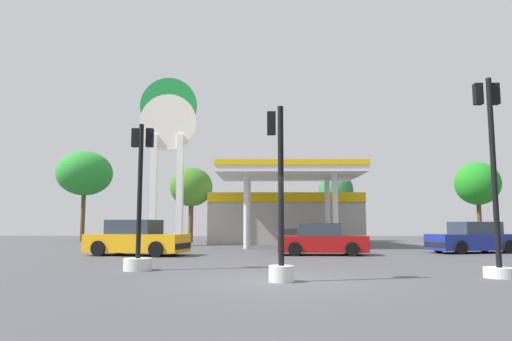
{
  "coord_description": "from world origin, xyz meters",
  "views": [
    {
      "loc": [
        -0.52,
        -11.44,
        1.34
      ],
      "look_at": [
        -0.81,
        10.6,
        3.88
      ],
      "focal_mm": 32.97,
      "sensor_mm": 36.0,
      "label": 1
    }
  ],
  "objects_px": {
    "station_pole_sign": "(168,139)",
    "tree_3": "(478,184)",
    "tree_2": "(336,190)",
    "car_0": "(473,239)",
    "traffic_signal_2": "(495,203)",
    "car_2": "(137,239)",
    "tree_1": "(191,187)",
    "traffic_signal_1": "(139,226)",
    "car_1": "(321,241)",
    "traffic_signal_0": "(280,225)",
    "tree_0": "(85,174)"
  },
  "relations": [
    {
      "from": "station_pole_sign",
      "to": "tree_3",
      "type": "relative_size",
      "value": 1.73
    },
    {
      "from": "tree_2",
      "to": "tree_3",
      "type": "relative_size",
      "value": 0.88
    },
    {
      "from": "car_0",
      "to": "traffic_signal_2",
      "type": "xyz_separation_m",
      "value": [
        -4.06,
        -10.56,
        1.24
      ]
    },
    {
      "from": "station_pole_sign",
      "to": "traffic_signal_2",
      "type": "height_order",
      "value": "station_pole_sign"
    },
    {
      "from": "car_2",
      "to": "tree_3",
      "type": "height_order",
      "value": "tree_3"
    },
    {
      "from": "tree_1",
      "to": "station_pole_sign",
      "type": "bearing_deg",
      "value": -97.58
    },
    {
      "from": "tree_1",
      "to": "tree_3",
      "type": "bearing_deg",
      "value": 5.92
    },
    {
      "from": "car_2",
      "to": "tree_1",
      "type": "bearing_deg",
      "value": 89.72
    },
    {
      "from": "traffic_signal_1",
      "to": "tree_3",
      "type": "relative_size",
      "value": 0.68
    },
    {
      "from": "car_1",
      "to": "traffic_signal_0",
      "type": "bearing_deg",
      "value": -102.7
    },
    {
      "from": "car_1",
      "to": "tree_2",
      "type": "distance_m",
      "value": 17.97
    },
    {
      "from": "car_0",
      "to": "car_1",
      "type": "height_order",
      "value": "car_0"
    },
    {
      "from": "car_0",
      "to": "car_1",
      "type": "relative_size",
      "value": 1.1
    },
    {
      "from": "tree_2",
      "to": "tree_1",
      "type": "bearing_deg",
      "value": -167.56
    },
    {
      "from": "car_2",
      "to": "traffic_signal_2",
      "type": "relative_size",
      "value": 0.89
    },
    {
      "from": "tree_2",
      "to": "traffic_signal_1",
      "type": "bearing_deg",
      "value": -111.71
    },
    {
      "from": "tree_3",
      "to": "tree_1",
      "type": "bearing_deg",
      "value": -174.08
    },
    {
      "from": "tree_3",
      "to": "traffic_signal_0",
      "type": "bearing_deg",
      "value": -122.4
    },
    {
      "from": "traffic_signal_1",
      "to": "tree_2",
      "type": "height_order",
      "value": "tree_2"
    },
    {
      "from": "traffic_signal_0",
      "to": "tree_0",
      "type": "xyz_separation_m",
      "value": [
        -14.99,
        26.8,
        4.17
      ]
    },
    {
      "from": "station_pole_sign",
      "to": "traffic_signal_2",
      "type": "bearing_deg",
      "value": -55.96
    },
    {
      "from": "station_pole_sign",
      "to": "tree_2",
      "type": "distance_m",
      "value": 14.96
    },
    {
      "from": "traffic_signal_1",
      "to": "car_1",
      "type": "bearing_deg",
      "value": 48.38
    },
    {
      "from": "traffic_signal_0",
      "to": "tree_2",
      "type": "height_order",
      "value": "tree_2"
    },
    {
      "from": "car_0",
      "to": "car_2",
      "type": "distance_m",
      "value": 15.71
    },
    {
      "from": "traffic_signal_1",
      "to": "car_0",
      "type": "bearing_deg",
      "value": 32.5
    },
    {
      "from": "car_0",
      "to": "tree_0",
      "type": "relative_size",
      "value": 0.6
    },
    {
      "from": "car_1",
      "to": "tree_3",
      "type": "distance_m",
      "value": 23.07
    },
    {
      "from": "tree_0",
      "to": "tree_2",
      "type": "distance_m",
      "value": 20.67
    },
    {
      "from": "car_2",
      "to": "traffic_signal_0",
      "type": "xyz_separation_m",
      "value": [
        5.94,
        -9.46,
        0.64
      ]
    },
    {
      "from": "traffic_signal_2",
      "to": "tree_0",
      "type": "xyz_separation_m",
      "value": [
        -20.58,
        25.89,
        3.6
      ]
    },
    {
      "from": "traffic_signal_1",
      "to": "tree_3",
      "type": "height_order",
      "value": "tree_3"
    },
    {
      "from": "traffic_signal_2",
      "to": "tree_0",
      "type": "relative_size",
      "value": 0.71
    },
    {
      "from": "tree_1",
      "to": "traffic_signal_2",
      "type": "bearing_deg",
      "value": -64.18
    },
    {
      "from": "tree_0",
      "to": "traffic_signal_0",
      "type": "bearing_deg",
      "value": -60.78
    },
    {
      "from": "car_0",
      "to": "tree_3",
      "type": "relative_size",
      "value": 0.69
    },
    {
      "from": "car_0",
      "to": "tree_0",
      "type": "bearing_deg",
      "value": 148.11
    },
    {
      "from": "tree_0",
      "to": "tree_2",
      "type": "height_order",
      "value": "tree_0"
    },
    {
      "from": "traffic_signal_1",
      "to": "tree_0",
      "type": "relative_size",
      "value": 0.6
    },
    {
      "from": "car_2",
      "to": "traffic_signal_1",
      "type": "relative_size",
      "value": 1.05
    },
    {
      "from": "traffic_signal_1",
      "to": "car_2",
      "type": "bearing_deg",
      "value": 105.35
    },
    {
      "from": "tree_0",
      "to": "tree_1",
      "type": "height_order",
      "value": "tree_0"
    },
    {
      "from": "car_2",
      "to": "traffic_signal_2",
      "type": "xyz_separation_m",
      "value": [
        11.53,
        -8.55,
        1.2
      ]
    },
    {
      "from": "car_1",
      "to": "traffic_signal_0",
      "type": "xyz_separation_m",
      "value": [
        -2.21,
        -9.81,
        0.7
      ]
    },
    {
      "from": "car_0",
      "to": "tree_0",
      "type": "xyz_separation_m",
      "value": [
        -24.64,
        15.33,
        4.84
      ]
    },
    {
      "from": "traffic_signal_2",
      "to": "tree_3",
      "type": "bearing_deg",
      "value": 66.14
    },
    {
      "from": "car_2",
      "to": "traffic_signal_1",
      "type": "distance_m",
      "value": 7.01
    },
    {
      "from": "tree_0",
      "to": "tree_3",
      "type": "xyz_separation_m",
      "value": [
        32.1,
        0.15,
        -0.87
      ]
    },
    {
      "from": "car_0",
      "to": "station_pole_sign",
      "type": "bearing_deg",
      "value": 155.23
    },
    {
      "from": "car_1",
      "to": "car_2",
      "type": "xyz_separation_m",
      "value": [
        -8.15,
        -0.35,
        0.06
      ]
    }
  ]
}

